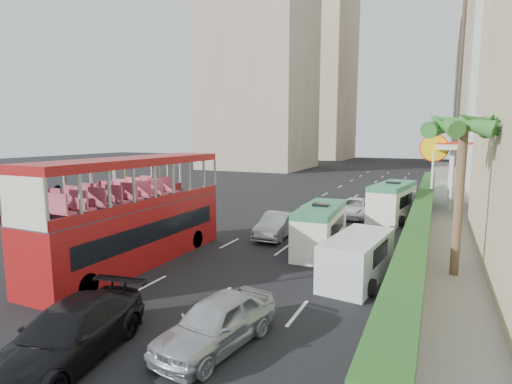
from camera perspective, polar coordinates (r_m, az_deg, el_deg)
The scene contains 19 objects.
ground_plane at distance 17.11m, azimuth -1.00°, elevation -12.72°, with size 200.00×200.00×0.00m, color black.
double_decker_bus at distance 19.67m, azimuth -17.02°, elevation -2.66°, with size 2.50×11.00×5.06m, color maroon.
car_silver_lane_a at distance 24.25m, azimuth 2.94°, elevation -6.44°, with size 1.54×4.42×1.46m, color #ABAEB2.
car_silver_lane_b at distance 12.48m, azimuth -5.62°, elevation -21.08°, with size 1.75×4.34×1.48m, color #ABAEB2.
car_black at distance 12.83m, azimuth -24.94°, elevation -20.96°, with size 2.13×5.24×1.52m, color black.
van_asset at distance 31.11m, azimuth 13.88°, elevation -3.43°, with size 2.27×4.93×1.37m, color silver.
minibus_near at distance 21.39m, azimuth 9.17°, elevation -5.18°, with size 1.82×5.45×2.42m, color silver.
minibus_far at distance 30.38m, azimuth 18.89°, elevation -1.33°, with size 2.01×6.03×2.68m, color silver.
panel_van_near at distance 17.53m, azimuth 14.29°, elevation -9.17°, with size 1.90×4.75×1.90m, color silver.
panel_van_far at distance 34.09m, azimuth 20.16°, elevation -1.01°, with size 1.97×4.92×1.97m, color silver.
sidewalk at distance 39.94m, azimuth 27.21°, elevation -1.45°, with size 6.00×120.00×0.18m, color #99968C.
kerb_wall at distance 28.95m, azimuth 22.70°, elevation -3.30°, with size 0.30×44.00×1.00m, color silver.
hedge at distance 28.80m, azimuth 22.79°, elevation -1.64°, with size 1.10×44.00×0.70m, color #2D6626.
palm_tree at distance 18.65m, azimuth 27.00°, elevation -1.11°, with size 0.36×0.36×6.40m, color brown.
shell_station at distance 37.71m, azimuth 29.12°, elevation 1.99°, with size 6.50×8.00×5.50m, color silver.
tower_far_a at distance 98.26m, azimuth 31.40°, elevation 16.25°, with size 14.00×14.00×44.00m, color tan.
tower_far_b at distance 119.68m, azimuth 30.07°, elevation 13.69°, with size 14.00×14.00×40.00m, color tan.
tower_left_a at distance 78.56m, azimuth 0.51°, elevation 22.76°, with size 18.00×18.00×52.00m, color tan.
tower_left_b at distance 109.67m, azimuth 9.30°, elevation 16.84°, with size 16.00×16.00×46.00m, color tan.
Camera 1 is at (6.89, -14.43, 6.07)m, focal length 28.00 mm.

